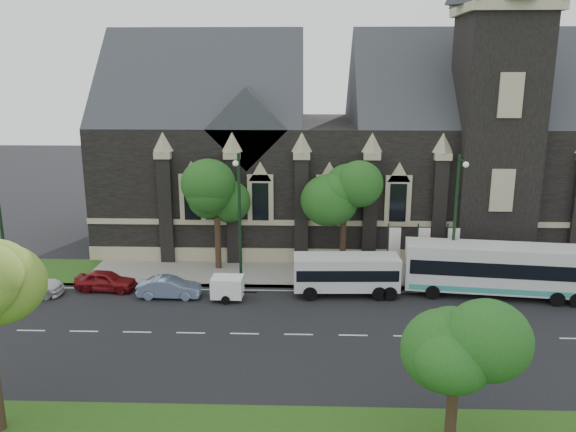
{
  "coord_description": "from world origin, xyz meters",
  "views": [
    {
      "loc": [
        0.38,
        -29.36,
        14.22
      ],
      "look_at": [
        -0.79,
        6.0,
        5.22
      ],
      "focal_mm": 36.18,
      "sensor_mm": 36.0,
      "label": 1
    }
  ],
  "objects_px": {
    "banner_flag_left": "(392,246)",
    "banner_flag_right": "(451,247)",
    "tree_walk_left": "(220,192)",
    "car_far_red": "(106,281)",
    "banner_flag_center": "(421,246)",
    "sedan": "(169,287)",
    "car_far_white": "(25,285)",
    "tree_walk_right": "(347,192)",
    "shuttle_bus": "(346,272)",
    "box_trailer": "(227,287)",
    "street_lamp_near": "(456,215)",
    "tree_park_east": "(461,334)",
    "tour_coach": "(497,269)",
    "street_lamp_mid": "(239,213)"
  },
  "relations": [
    {
      "from": "box_trailer",
      "to": "car_far_red",
      "type": "bearing_deg",
      "value": 172.67
    },
    {
      "from": "street_lamp_near",
      "to": "sedan",
      "type": "height_order",
      "value": "street_lamp_near"
    },
    {
      "from": "tree_walk_right",
      "to": "car_far_white",
      "type": "distance_m",
      "value": 22.27
    },
    {
      "from": "tree_park_east",
      "to": "street_lamp_near",
      "type": "height_order",
      "value": "street_lamp_near"
    },
    {
      "from": "street_lamp_near",
      "to": "street_lamp_mid",
      "type": "relative_size",
      "value": 1.0
    },
    {
      "from": "tree_walk_left",
      "to": "street_lamp_mid",
      "type": "xyz_separation_m",
      "value": [
        1.8,
        -3.61,
        -0.62
      ]
    },
    {
      "from": "shuttle_bus",
      "to": "box_trailer",
      "type": "distance_m",
      "value": 7.68
    },
    {
      "from": "tree_walk_right",
      "to": "banner_flag_center",
      "type": "height_order",
      "value": "tree_walk_right"
    },
    {
      "from": "street_lamp_near",
      "to": "banner_flag_left",
      "type": "height_order",
      "value": "street_lamp_near"
    },
    {
      "from": "banner_flag_right",
      "to": "car_far_red",
      "type": "xyz_separation_m",
      "value": [
        -23.12,
        -2.8,
        -1.71
      ]
    },
    {
      "from": "tree_walk_left",
      "to": "banner_flag_center",
      "type": "xyz_separation_m",
      "value": [
        14.08,
        -1.7,
        -3.35
      ]
    },
    {
      "from": "box_trailer",
      "to": "car_far_white",
      "type": "relative_size",
      "value": 0.59
    },
    {
      "from": "tree_walk_left",
      "to": "sedan",
      "type": "bearing_deg",
      "value": -114.66
    },
    {
      "from": "car_far_red",
      "to": "street_lamp_mid",
      "type": "bearing_deg",
      "value": -79.61
    },
    {
      "from": "tree_park_east",
      "to": "tree_walk_left",
      "type": "height_order",
      "value": "tree_walk_left"
    },
    {
      "from": "tree_walk_right",
      "to": "street_lamp_mid",
      "type": "xyz_separation_m",
      "value": [
        -7.21,
        -3.62,
        -0.71
      ]
    },
    {
      "from": "car_far_red",
      "to": "banner_flag_center",
      "type": "bearing_deg",
      "value": -77.83
    },
    {
      "from": "tour_coach",
      "to": "banner_flag_left",
      "type": "bearing_deg",
      "value": 162.39
    },
    {
      "from": "tree_walk_left",
      "to": "car_far_red",
      "type": "xyz_separation_m",
      "value": [
        -7.04,
        -4.5,
        -5.06
      ]
    },
    {
      "from": "tour_coach",
      "to": "shuttle_bus",
      "type": "distance_m",
      "value": 9.63
    },
    {
      "from": "tree_walk_right",
      "to": "banner_flag_center",
      "type": "distance_m",
      "value": 6.36
    },
    {
      "from": "banner_flag_center",
      "to": "car_far_white",
      "type": "relative_size",
      "value": 0.83
    },
    {
      "from": "tree_walk_right",
      "to": "sedan",
      "type": "distance_m",
      "value": 13.84
    },
    {
      "from": "street_lamp_mid",
      "to": "car_far_red",
      "type": "bearing_deg",
      "value": -174.23
    },
    {
      "from": "tree_walk_left",
      "to": "car_far_white",
      "type": "distance_m",
      "value": 14.11
    },
    {
      "from": "tree_walk_left",
      "to": "box_trailer",
      "type": "xyz_separation_m",
      "value": [
        1.22,
        -5.87,
        -4.87
      ]
    },
    {
      "from": "banner_flag_center",
      "to": "shuttle_bus",
      "type": "bearing_deg",
      "value": -150.65
    },
    {
      "from": "box_trailer",
      "to": "sedan",
      "type": "bearing_deg",
      "value": 177.5
    },
    {
      "from": "tree_walk_left",
      "to": "sedan",
      "type": "xyz_separation_m",
      "value": [
        -2.56,
        -5.57,
        -5.07
      ]
    },
    {
      "from": "street_lamp_mid",
      "to": "car_far_white",
      "type": "bearing_deg",
      "value": -171.61
    },
    {
      "from": "box_trailer",
      "to": "tour_coach",
      "type": "bearing_deg",
      "value": 6.29
    },
    {
      "from": "banner_flag_center",
      "to": "shuttle_bus",
      "type": "distance_m",
      "value": 6.15
    },
    {
      "from": "tree_walk_left",
      "to": "box_trailer",
      "type": "distance_m",
      "value": 7.72
    },
    {
      "from": "tree_walk_right",
      "to": "banner_flag_left",
      "type": "bearing_deg",
      "value": -29.1
    },
    {
      "from": "tree_walk_right",
      "to": "car_far_red",
      "type": "height_order",
      "value": "tree_walk_right"
    },
    {
      "from": "banner_flag_left",
      "to": "banner_flag_right",
      "type": "bearing_deg",
      "value": 0.0
    },
    {
      "from": "street_lamp_near",
      "to": "street_lamp_mid",
      "type": "bearing_deg",
      "value": 180.0
    },
    {
      "from": "banner_flag_right",
      "to": "shuttle_bus",
      "type": "relative_size",
      "value": 0.59
    },
    {
      "from": "sedan",
      "to": "banner_flag_center",
      "type": "bearing_deg",
      "value": -76.58
    },
    {
      "from": "car_far_red",
      "to": "car_far_white",
      "type": "relative_size",
      "value": 0.82
    },
    {
      "from": "tree_walk_left",
      "to": "sedan",
      "type": "distance_m",
      "value": 7.95
    },
    {
      "from": "tour_coach",
      "to": "sedan",
      "type": "xyz_separation_m",
      "value": [
        -20.96,
        -0.97,
        -1.18
      ]
    },
    {
      "from": "tree_walk_left",
      "to": "street_lamp_near",
      "type": "distance_m",
      "value": 16.22
    },
    {
      "from": "banner_flag_right",
      "to": "sedan",
      "type": "bearing_deg",
      "value": -168.29
    },
    {
      "from": "car_far_white",
      "to": "tree_park_east",
      "type": "bearing_deg",
      "value": -128.86
    },
    {
      "from": "banner_flag_right",
      "to": "car_far_white",
      "type": "distance_m",
      "value": 28.33
    },
    {
      "from": "tree_walk_left",
      "to": "car_far_red",
      "type": "relative_size",
      "value": 1.93
    },
    {
      "from": "tree_park_east",
      "to": "car_far_red",
      "type": "distance_m",
      "value": 24.86
    },
    {
      "from": "street_lamp_near",
      "to": "car_far_red",
      "type": "distance_m",
      "value": 23.28
    },
    {
      "from": "tree_park_east",
      "to": "tour_coach",
      "type": "bearing_deg",
      "value": 67.39
    }
  ]
}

